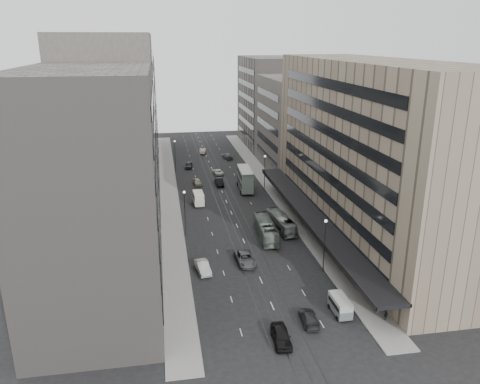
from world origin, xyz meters
TOP-DOWN VIEW (x-y plane):
  - ground at (0.00, 0.00)m, footprint 220.00×220.00m
  - sidewalk_right at (12.00, 37.50)m, footprint 4.00×125.00m
  - sidewalk_left at (-12.00, 37.50)m, footprint 4.00×125.00m
  - department_store at (21.45, 8.00)m, footprint 19.20×60.00m
  - building_right_mid at (21.50, 52.00)m, footprint 15.00×28.00m
  - building_right_far at (21.50, 82.00)m, footprint 15.00×32.00m
  - building_left_a at (-21.50, -8.00)m, footprint 15.00×28.00m
  - building_left_b at (-21.50, 19.00)m, footprint 15.00×26.00m
  - building_left_c at (-21.50, 46.00)m, footprint 15.00×28.00m
  - building_left_d at (-21.50, 79.00)m, footprint 15.00×38.00m
  - lamp_right_near at (9.70, -5.00)m, footprint 0.44×0.44m
  - lamp_right_far at (9.70, 35.00)m, footprint 0.44×0.44m
  - lamp_left_near at (-9.70, 12.00)m, footprint 0.44×0.44m
  - lamp_left_far at (-9.70, 55.00)m, footprint 0.44×0.44m
  - bus_near at (4.06, 8.78)m, footprint 3.18×11.35m
  - bus_far at (7.57, 11.82)m, footprint 3.48×10.57m
  - double_decker at (5.35, 36.01)m, footprint 3.26×9.47m
  - vw_microbus at (7.95, -16.24)m, footprint 1.97×4.24m
  - panel_van at (-6.07, 27.68)m, footprint 2.30×4.50m
  - sedan_0 at (-0.83, -20.63)m, footprint 2.29×5.02m
  - sedan_1 at (-8.00, -2.11)m, footprint 2.32×4.98m
  - sedan_2 at (-1.30, -0.34)m, footprint 2.91×5.91m
  - sedan_3 at (3.50, -17.45)m, footprint 2.27×4.88m
  - sedan_4 at (-5.16, 42.13)m, footprint 2.16×4.40m
  - sedan_5 at (-0.02, 40.94)m, footprint 1.84×5.00m
  - sedan_6 at (0.82, 50.42)m, footprint 2.91×5.21m
  - sedan_7 at (5.67, 66.64)m, footprint 2.87×5.54m
  - sedan_8 at (-6.10, 58.05)m, footprint 2.51×4.92m
  - sedan_9 at (-0.75, 74.41)m, footprint 2.37×5.15m
  - pedestrian at (12.96, -18.58)m, footprint 0.88×0.87m

SIDE VIEW (x-z plane):
  - ground at x=0.00m, z-range 0.00..0.00m
  - sidewalk_right at x=12.00m, z-range 0.00..0.15m
  - sidewalk_left at x=-12.00m, z-range 0.00..0.15m
  - sedan_6 at x=0.82m, z-range 0.00..1.38m
  - sedan_3 at x=3.50m, z-range 0.00..1.38m
  - sedan_4 at x=-5.16m, z-range 0.00..1.44m
  - sedan_7 at x=5.67m, z-range 0.00..1.54m
  - sedan_1 at x=-8.00m, z-range 0.00..1.58m
  - sedan_8 at x=-6.10m, z-range 0.00..1.61m
  - sedan_2 at x=-1.30m, z-range 0.00..1.61m
  - sedan_5 at x=-0.02m, z-range 0.00..1.63m
  - sedan_9 at x=-0.75m, z-range 0.00..1.63m
  - sedan_0 at x=-0.83m, z-range 0.00..1.67m
  - pedestrian at x=12.96m, z-range 0.15..2.20m
  - vw_microbus at x=7.95m, z-range 0.13..2.41m
  - bus_far at x=7.57m, z-range 0.00..2.89m
  - panel_van at x=-6.07m, z-range 0.14..2.94m
  - bus_near at x=4.06m, z-range 0.00..3.13m
  - double_decker at x=5.35m, z-range 0.20..5.32m
  - lamp_right_near at x=9.70m, z-range 1.04..9.36m
  - lamp_right_far at x=9.70m, z-range 1.04..9.36m
  - lamp_left_near at x=-9.70m, z-range 1.04..9.36m
  - lamp_left_far at x=-9.70m, z-range 1.04..9.36m
  - building_right_mid at x=21.50m, z-range 0.00..24.00m
  - building_left_c at x=-21.50m, z-range 0.00..25.00m
  - building_right_far at x=21.50m, z-range 0.00..28.00m
  - building_left_d at x=-21.50m, z-range 0.00..28.00m
  - department_store at x=21.45m, z-range -0.05..29.95m
  - building_left_a at x=-21.50m, z-range 0.00..30.00m
  - building_left_b at x=-21.50m, z-range 0.00..34.00m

